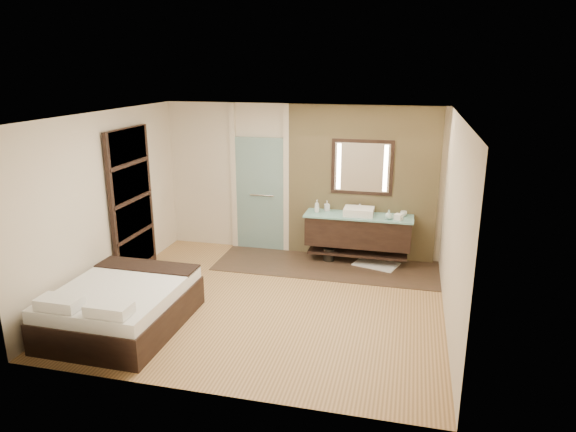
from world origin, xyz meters
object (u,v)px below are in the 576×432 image
(vanity, at_px, (358,231))
(bed, at_px, (122,306))
(mirror_unit, at_px, (362,167))
(waste_bin, at_px, (329,254))

(vanity, bearing_deg, bed, -131.80)
(mirror_unit, relative_size, bed, 0.56)
(vanity, bearing_deg, mirror_unit, 90.00)
(bed, bearing_deg, mirror_unit, 50.83)
(vanity, relative_size, bed, 0.98)
(vanity, distance_m, bed, 4.14)
(waste_bin, bearing_deg, mirror_unit, 31.84)
(vanity, relative_size, mirror_unit, 1.75)
(bed, relative_size, waste_bin, 7.80)
(bed, bearing_deg, vanity, 48.72)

